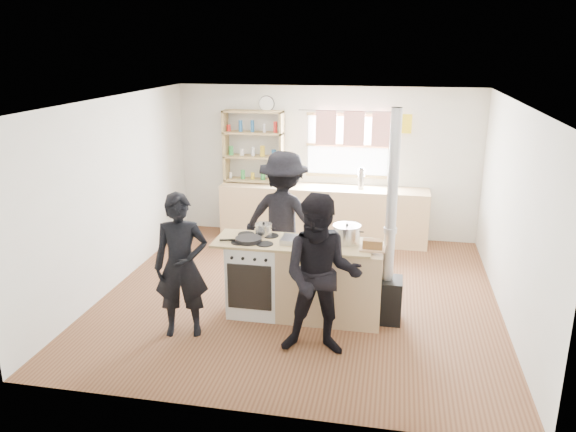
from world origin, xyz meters
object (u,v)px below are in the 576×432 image
at_px(roast_tray, 296,240).
at_px(bread_board, 373,246).
at_px(cooking_island, 304,279).
at_px(person_near_right, 321,276).
at_px(flue_heater, 388,270).
at_px(person_near_left, 181,266).
at_px(stockpot_stove, 264,229).
at_px(person_far, 284,219).
at_px(skillet_greens, 248,239).
at_px(thermos, 361,179).
at_px(stockpot_counter, 347,234).

xyz_separation_m(roast_tray, bread_board, (0.89, -0.07, 0.02)).
relative_size(cooking_island, person_near_right, 1.14).
bearing_deg(flue_heater, bread_board, -140.96).
bearing_deg(bread_board, person_near_left, -163.91).
bearing_deg(flue_heater, person_near_right, -128.31).
relative_size(cooking_island, stockpot_stove, 9.61).
bearing_deg(person_far, flue_heater, 160.24).
relative_size(skillet_greens, roast_tray, 1.11).
bearing_deg(cooking_island, person_near_right, -69.22).
bearing_deg(roast_tray, person_near_right, -62.31).
xyz_separation_m(thermos, bread_board, (0.32, -2.87, -0.08)).
distance_m(bread_board, person_far, 1.58).
distance_m(roast_tray, stockpot_stove, 0.47).
relative_size(flue_heater, person_near_left, 1.53).
height_order(roast_tray, stockpot_stove, stockpot_stove).
distance_m(cooking_island, bread_board, 0.94).
bearing_deg(person_far, person_near_left, 74.20).
bearing_deg(person_far, bread_board, 152.09).
bearing_deg(skillet_greens, person_near_right, -36.13).
bearing_deg(skillet_greens, person_near_left, -135.79).
bearing_deg(flue_heater, stockpot_counter, 174.83).
bearing_deg(cooking_island, stockpot_stove, 163.42).
bearing_deg(person_near_right, skillet_greens, 140.22).
bearing_deg(person_near_left, bread_board, 1.75).
distance_m(stockpot_counter, person_near_right, 0.92).
bearing_deg(person_near_right, bread_board, 51.55).
xyz_separation_m(skillet_greens, bread_board, (1.44, 0.00, 0.02)).
height_order(stockpot_stove, person_near_left, person_near_left).
bearing_deg(person_near_left, thermos, 49.22).
bearing_deg(flue_heater, roast_tray, -175.87).
bearing_deg(roast_tray, skillet_greens, -172.52).
relative_size(stockpot_counter, person_near_right, 0.18).
distance_m(thermos, cooking_island, 2.87).
height_order(skillet_greens, bread_board, bread_board).
height_order(stockpot_counter, person_far, person_far).
bearing_deg(thermos, roast_tray, -101.38).
bearing_deg(flue_heater, cooking_island, -176.89).
distance_m(cooking_island, skillet_greens, 0.82).
height_order(cooking_island, person_near_left, person_near_left).
height_order(person_near_left, person_near_right, person_near_right).
xyz_separation_m(cooking_island, flue_heater, (0.97, 0.05, 0.18)).
height_order(cooking_island, stockpot_counter, stockpot_counter).
distance_m(thermos, flue_heater, 2.80).
bearing_deg(person_far, person_near_right, 124.91).
relative_size(thermos, person_near_right, 0.19).
height_order(thermos, roast_tray, thermos).
bearing_deg(bread_board, person_near_right, -124.80).
relative_size(thermos, stockpot_stove, 1.61).
bearing_deg(bread_board, cooking_island, 172.99).
bearing_deg(thermos, person_near_left, -116.44).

